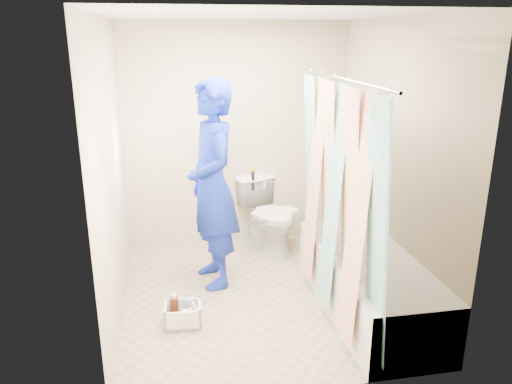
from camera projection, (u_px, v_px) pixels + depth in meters
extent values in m
plane|color=tan|center=(259.00, 295.00, 4.51)|extent=(2.60, 2.60, 0.00)
cube|color=silver|center=(260.00, 15.00, 3.79)|extent=(2.40, 2.60, 0.02)
cube|color=tan|center=(237.00, 137.00, 5.37)|extent=(2.40, 0.02, 2.40)
cube|color=tan|center=(301.00, 223.00, 2.93)|extent=(2.40, 0.02, 2.40)
cube|color=tan|center=(111.00, 174.00, 3.94)|extent=(0.02, 2.60, 2.40)
cube|color=tan|center=(394.00, 161.00, 4.36)|extent=(0.02, 2.60, 2.40)
cube|color=silver|center=(368.00, 285.00, 4.19)|extent=(0.70, 1.75, 0.50)
cube|color=white|center=(370.00, 262.00, 4.12)|extent=(0.58, 1.63, 0.06)
cylinder|color=silver|center=(341.00, 79.00, 3.62)|extent=(0.02, 1.90, 0.02)
cube|color=white|center=(335.00, 200.00, 3.90)|extent=(0.06, 1.75, 1.80)
imported|color=silver|center=(269.00, 215.00, 5.40)|extent=(0.66, 0.86, 0.77)
cube|color=white|center=(275.00, 213.00, 5.28)|extent=(0.52, 0.36, 0.04)
cylinder|color=black|center=(253.00, 180.00, 5.43)|extent=(0.04, 0.04, 0.23)
cylinder|color=gold|center=(253.00, 169.00, 5.39)|extent=(0.06, 0.06, 0.03)
cylinder|color=white|center=(264.00, 180.00, 5.50)|extent=(0.03, 0.03, 0.19)
imported|color=#1028A7|center=(212.00, 185.00, 4.50)|extent=(0.58, 0.77, 1.91)
cube|color=white|center=(183.00, 323.00, 4.06)|extent=(0.31, 0.25, 0.03)
cube|color=white|center=(166.00, 316.00, 4.03)|extent=(0.03, 0.23, 0.18)
cube|color=white|center=(200.00, 314.00, 4.06)|extent=(0.03, 0.23, 0.18)
cube|color=white|center=(183.00, 322.00, 3.94)|extent=(0.29, 0.04, 0.18)
cube|color=white|center=(183.00, 308.00, 4.14)|extent=(0.29, 0.04, 0.18)
cylinder|color=#40190C|center=(174.00, 308.00, 4.06)|extent=(0.07, 0.07, 0.19)
cylinder|color=white|center=(190.00, 308.00, 4.09)|extent=(0.06, 0.06, 0.18)
cylinder|color=#FAEBC3|center=(185.00, 317.00, 4.00)|extent=(0.04, 0.04, 0.13)
cylinder|color=#40190C|center=(174.00, 322.00, 3.99)|extent=(0.06, 0.06, 0.06)
cylinder|color=gold|center=(174.00, 318.00, 3.98)|extent=(0.06, 0.06, 0.01)
imported|color=white|center=(194.00, 313.00, 4.00)|extent=(0.10, 0.11, 0.19)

